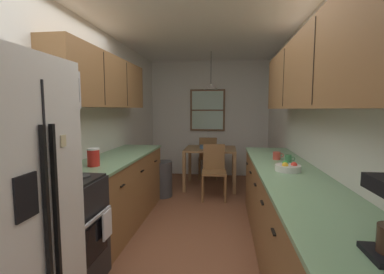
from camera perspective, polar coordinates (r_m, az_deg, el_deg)
name	(u,v)px	position (r m, az deg, el deg)	size (l,w,h in m)	color
ground_plane	(197,220)	(3.85, 1.01, -17.01)	(12.00, 12.00, 0.00)	brown
wall_left	(98,125)	(3.93, -18.95, 2.32)	(0.10, 9.00, 2.55)	silver
wall_right	(305,127)	(3.67, 22.54, 1.96)	(0.10, 9.00, 2.55)	silver
wall_back	(209,119)	(6.19, 3.62, 3.82)	(4.40, 0.10, 2.55)	silver
ceiling_slab	(197,21)	(3.71, 1.08, 23.01)	(4.40, 9.00, 0.08)	white
stove_range	(59,233)	(2.65, -26.04, -17.55)	(0.66, 0.59, 1.10)	black
microwave_over_range	(38,88)	(2.51, -29.48, 8.89)	(0.39, 0.61, 0.33)	silver
counter_left	(120,189)	(3.77, -14.85, -10.45)	(0.64, 2.06, 0.90)	olive
upper_cabinets_left	(104,82)	(3.64, -17.82, 10.90)	(0.33, 2.14, 0.63)	olive
counter_right	(291,219)	(2.87, 19.97, -15.86)	(0.64, 3.40, 0.90)	olive
upper_cabinets_right	(315,71)	(2.68, 24.26, 12.49)	(0.33, 3.08, 0.66)	olive
dining_table	(210,154)	(5.22, 3.86, -3.59)	(0.95, 0.84, 0.75)	olive
dining_chair_near	(214,169)	(4.62, 4.60, -6.58)	(0.42, 0.42, 0.90)	olive
dining_chair_far	(208,156)	(5.87, 3.35, -3.91)	(0.42, 0.42, 0.90)	olive
pendant_light	(211,87)	(5.16, 3.96, 10.46)	(0.28, 0.28, 0.69)	black
back_window	(207,110)	(6.12, 3.25, 5.60)	(0.77, 0.05, 0.92)	brown
trash_bin	(162,179)	(4.76, -6.27, -8.69)	(0.35, 0.35, 0.61)	#3F3F42
storage_canister	(93,157)	(3.04, -19.89, -3.98)	(0.13, 0.13, 0.19)	red
dish_towel	(107,224)	(2.59, -17.30, -17.02)	(0.02, 0.16, 0.24)	white
mug_by_coffeemaker	(277,156)	(3.39, 17.29, -3.74)	(0.13, 0.09, 0.09)	#BF3F33
mug_spare	(288,159)	(3.16, 19.49, -4.40)	(0.11, 0.07, 0.10)	#3F7F4C
fruit_bowl	(288,167)	(2.80, 19.39, -5.98)	(0.24, 0.24, 0.09)	silver
table_serving_bowl	(205,147)	(5.17, 2.80, -2.06)	(0.22, 0.22, 0.06)	#4C7299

